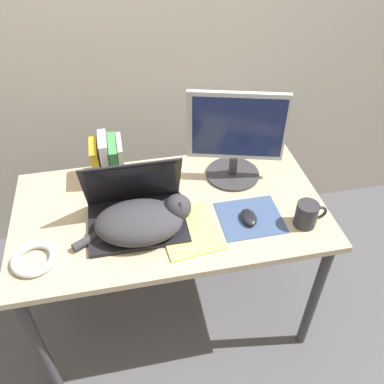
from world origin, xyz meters
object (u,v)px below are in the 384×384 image
at_px(external_monitor, 236,137).
at_px(book_row, 109,161).
at_px(cat, 143,221).
at_px(computer_mouse, 249,217).
at_px(laptop, 136,211).
at_px(cable_coil, 34,259).
at_px(notepad, 189,230).
at_px(mug, 307,214).

bearing_deg(external_monitor, book_row, 171.25).
distance_m(cat, computer_mouse, 0.41).
height_order(computer_mouse, book_row, book_row).
relative_size(laptop, book_row, 1.73).
bearing_deg(cable_coil, book_row, 54.72).
xyz_separation_m(laptop, external_monitor, (0.45, 0.20, 0.15)).
xyz_separation_m(computer_mouse, book_row, (-0.52, 0.37, 0.08)).
bearing_deg(external_monitor, cable_coil, -157.96).
bearing_deg(laptop, computer_mouse, -11.76).
bearing_deg(notepad, book_row, 126.01).
height_order(laptop, cable_coil, laptop).
bearing_deg(cat, computer_mouse, -2.52).
height_order(cat, book_row, book_row).
bearing_deg(computer_mouse, notepad, -178.33).
distance_m(computer_mouse, mug, 0.22).
xyz_separation_m(laptop, notepad, (0.19, -0.10, -0.05)).
bearing_deg(book_row, cat, -73.50).
distance_m(computer_mouse, book_row, 0.64).
xyz_separation_m(book_row, notepad, (0.27, -0.38, -0.09)).
relative_size(computer_mouse, book_row, 0.44).
height_order(laptop, book_row, laptop).
bearing_deg(laptop, mug, -13.38).
xyz_separation_m(cat, cable_coil, (-0.40, -0.06, -0.05)).
bearing_deg(cat, cable_coil, -170.89).
bearing_deg(computer_mouse, external_monitor, 86.74).
xyz_separation_m(book_row, cable_coil, (-0.29, -0.42, -0.08)).
relative_size(notepad, mug, 2.25).
height_order(cat, external_monitor, external_monitor).
bearing_deg(cable_coil, notepad, 3.90).
relative_size(cat, external_monitor, 1.13).
bearing_deg(external_monitor, cat, -147.66).
relative_size(laptop, external_monitor, 0.92).
bearing_deg(laptop, notepad, -26.98).
distance_m(computer_mouse, cable_coil, 0.81).
height_order(cat, cable_coil, cat).
bearing_deg(laptop, external_monitor, 23.97).
relative_size(external_monitor, mug, 3.18).
bearing_deg(mug, notepad, 172.97).
bearing_deg(external_monitor, mug, -61.17).
relative_size(laptop, cat, 0.82).
bearing_deg(mug, book_row, 149.15).
relative_size(external_monitor, book_row, 1.88).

